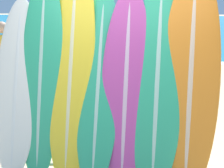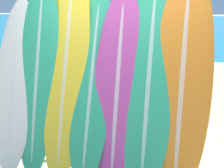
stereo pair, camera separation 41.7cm
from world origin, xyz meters
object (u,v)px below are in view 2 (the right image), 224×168
Objects in this scene: surfboard_slot_1 at (38,75)px; person_mid_beach at (19,59)px; surfboard_slot_2 at (66,68)px; surfboard_slot_6 at (182,84)px; surfboard_slot_4 at (118,91)px; person_far_right at (146,71)px; surfboard_rack at (91,138)px; surfboard_slot_3 at (91,89)px; surfboard_slot_0 at (15,86)px; person_near_water at (113,40)px; surfboard_slot_5 at (149,86)px.

surfboard_slot_1 reaches higher than person_mid_beach.
surfboard_slot_2 is at bearing 43.45° from person_mid_beach.
surfboard_slot_2 is at bearing 178.45° from surfboard_slot_6.
surfboard_slot_4 is 1.92m from person_far_right.
surfboard_slot_3 is (0.01, 0.02, 0.58)m from surfboard_rack.
surfboard_rack is at bearing 0.09° from surfboard_slot_0.
person_far_right is at bearing 83.03° from surfboard_rack.
surfboard_slot_2 is 1.53× the size of person_mid_beach.
person_near_water is at bearing 99.67° from surfboard_slot_1.
surfboard_slot_2 is 0.66m from surfboard_slot_4.
surfboard_slot_0 is at bearing -178.94° from surfboard_slot_6.
person_far_right is (0.23, 1.92, 0.43)m from surfboard_rack.
person_far_right is (1.95, -4.31, -0.01)m from person_near_water.
surfboard_rack is 0.67m from surfboard_slot_4.
person_mid_beach is (-2.15, 2.22, -0.37)m from surfboard_slot_2.
person_far_right is at bearing 58.21° from surfboard_slot_0.
surfboard_slot_0 is 2.74m from person_mid_beach.
surfboard_slot_6 is at bearing 56.12° from person_mid_beach.
surfboard_slot_6 is (0.98, 0.03, 0.70)m from surfboard_rack.
person_near_water is (-2.36, 6.20, -0.21)m from surfboard_slot_5.
surfboard_slot_3 is (0.67, -0.01, -0.11)m from surfboard_slot_1.
surfboard_slot_4 is at bearing -177.71° from surfboard_slot_6.
surfboard_slot_4 is at bearing -5.61° from surfboard_slot_2.
surfboard_slot_4 is at bearing 49.44° from person_far_right.
person_far_right is at bearing 81.47° from person_mid_beach.
surfboard_slot_6 is at bearing -1.55° from surfboard_slot_2.
surfboard_rack is at bearing -178.61° from surfboard_slot_4.
surfboard_slot_0 is 1.22× the size of person_far_right.
surfboard_slot_2 reaches higher than surfboard_slot_0.
surfboard_slot_4 reaches higher than person_near_water.
surfboard_slot_2 is 1.19× the size of surfboard_slot_3.
surfboard_slot_2 reaches higher than person_near_water.
person_far_right reaches higher than surfboard_rack.
surfboard_slot_0 reaches higher than person_far_right.
surfboard_slot_2 is 1.49× the size of person_near_water.
surfboard_slot_5 is at bearing 0.36° from surfboard_slot_3.
surfboard_slot_1 is 2.10m from person_far_right.
surfboard_slot_0 is at bearing -179.59° from surfboard_slot_4.
surfboard_slot_4 is (0.31, -0.01, 0.01)m from surfboard_slot_3.
surfboard_rack is 1.34× the size of person_far_right.
surfboard_slot_3 is 1.27× the size of person_far_right.
surfboard_slot_2 is 1.29m from surfboard_slot_6.
surfboard_rack is 0.92m from surfboard_slot_5.
person_near_water is at bearing 105.37° from surfboard_rack.
surfboard_slot_1 is 0.98m from surfboard_slot_4.
surfboard_slot_2 is 3.11m from person_mid_beach.
surfboard_slot_3 is 0.64m from surfboard_slot_5.
surfboard_slot_4 is at bearing -2.50° from surfboard_slot_3.
surfboard_slot_0 is at bearing -178.66° from surfboard_slot_3.
person_far_right is at bearing 83.28° from surfboard_slot_3.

